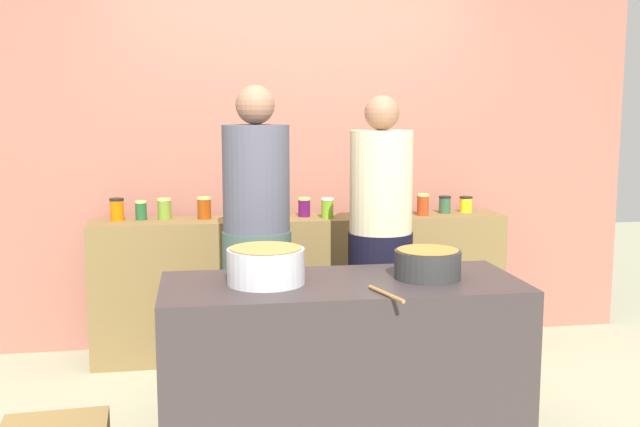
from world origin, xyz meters
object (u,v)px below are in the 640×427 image
preserve_jar_11 (445,205)px  cooking_pot_left (266,266)px  preserve_jar_0 (117,209)px  preserve_jar_8 (371,208)px  preserve_jar_6 (304,207)px  preserve_jar_12 (466,204)px  preserve_jar_3 (204,208)px  preserve_jar_10 (423,205)px  cooking_pot_center (427,264)px  preserve_jar_7 (327,208)px  preserve_jar_4 (262,207)px  preserve_jar_5 (277,206)px  preserve_jar_9 (401,205)px  wooden_spoon (386,294)px  preserve_jar_1 (141,210)px  cook_with_tongs (257,260)px  preserve_jar_2 (164,209)px  cook_in_cap (380,261)px

preserve_jar_11 → cooking_pot_left: (-1.35, -1.43, -0.07)m
preserve_jar_0 → preserve_jar_8: (1.64, -0.03, -0.02)m
preserve_jar_6 → preserve_jar_12: 1.12m
preserve_jar_0 → preserve_jar_3: (0.55, -0.01, -0.00)m
preserve_jar_10 → cooking_pot_center: 1.42m
preserve_jar_7 → preserve_jar_8: bearing=12.9°
preserve_jar_4 → preserve_jar_11: (1.24, 0.01, -0.01)m
preserve_jar_5 → preserve_jar_9: size_ratio=1.15×
preserve_jar_8 → preserve_jar_0: bearing=178.8°
wooden_spoon → preserve_jar_1: bearing=123.4°
preserve_jar_3 → cooking_pot_center: preserve_jar_3 is taller
cooking_pot_center → cook_with_tongs: 1.04m
preserve_jar_5 → cooking_pot_center: 1.57m
preserve_jar_2 → preserve_jar_5: bearing=-1.0°
cook_with_tongs → preserve_jar_7: bearing=51.8°
preserve_jar_0 → preserve_jar_10: 1.98m
preserve_jar_11 → cook_with_tongs: size_ratio=0.07×
preserve_jar_1 → preserve_jar_8: preserve_jar_1 is taller
preserve_jar_6 → preserve_jar_10: size_ratio=0.87×
preserve_jar_2 → cook_with_tongs: 0.96m
preserve_jar_1 → wooden_spoon: (1.16, -1.77, -0.15)m
preserve_jar_0 → preserve_jar_2: 0.29m
preserve_jar_3 → cook_with_tongs: cook_with_tongs is taller
preserve_jar_1 → preserve_jar_7: bearing=-5.9°
wooden_spoon → preserve_jar_0: bearing=126.9°
preserve_jar_4 → preserve_jar_6: size_ratio=1.08×
preserve_jar_8 → cooking_pot_center: bearing=-92.1°
preserve_jar_12 → cook_in_cap: bearing=-134.8°
preserve_jar_3 → preserve_jar_6: preserve_jar_3 is taller
preserve_jar_2 → wooden_spoon: 2.05m
preserve_jar_2 → preserve_jar_4: 0.63m
preserve_jar_12 → preserve_jar_0: bearing=-179.6°
cook_with_tongs → wooden_spoon: bearing=-64.0°
preserve_jar_2 → cooking_pot_center: 1.96m
preserve_jar_10 → cook_in_cap: (-0.46, -0.70, -0.22)m
preserve_jar_7 → cook_with_tongs: (-0.51, -0.65, -0.19)m
preserve_jar_6 → preserve_jar_7: (0.14, -0.09, 0.00)m
preserve_jar_2 → cook_in_cap: 1.49m
preserve_jar_3 → preserve_jar_4: preserve_jar_3 is taller
preserve_jar_7 → preserve_jar_10: (0.65, 0.01, 0.01)m
preserve_jar_9 → cook_with_tongs: cook_with_tongs is taller
preserve_jar_5 → preserve_jar_2: bearing=179.0°
preserve_jar_5 → preserve_jar_6: preserve_jar_5 is taller
wooden_spoon → preserve_jar_12: bearing=60.3°
preserve_jar_2 → preserve_jar_7: bearing=-7.0°
preserve_jar_9 → preserve_jar_3: bearing=180.0°
preserve_jar_0 → cooking_pot_left: preserve_jar_0 is taller
preserve_jar_0 → preserve_jar_7: bearing=-4.4°
cook_with_tongs → cook_in_cap: bearing=-2.9°
preserve_jar_2 → preserve_jar_3: size_ratio=0.95×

